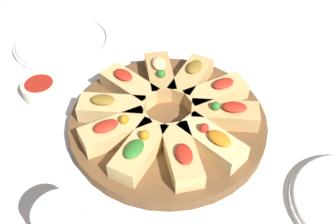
% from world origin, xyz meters
% --- Properties ---
extents(ground_plane, '(3.00, 3.00, 0.00)m').
position_xyz_m(ground_plane, '(0.00, 0.00, 0.00)').
color(ground_plane, white).
extents(serving_board, '(0.35, 0.35, 0.02)m').
position_xyz_m(serving_board, '(0.00, 0.00, 0.01)').
color(serving_board, brown).
rests_on(serving_board, ground_plane).
extents(focaccia_slice_0, '(0.06, 0.12, 0.04)m').
position_xyz_m(focaccia_slice_0, '(-0.01, -0.10, 0.04)').
color(focaccia_slice_0, '#DBB775').
rests_on(focaccia_slice_0, serving_board).
extents(focaccia_slice_1, '(0.10, 0.12, 0.04)m').
position_xyz_m(focaccia_slice_1, '(0.05, -0.09, 0.04)').
color(focaccia_slice_1, '#DBB775').
rests_on(focaccia_slice_1, serving_board).
extents(focaccia_slice_2, '(0.13, 0.09, 0.04)m').
position_xyz_m(focaccia_slice_2, '(0.09, -0.04, 0.04)').
color(focaccia_slice_2, '#DBB775').
rests_on(focaccia_slice_2, serving_board).
extents(focaccia_slice_3, '(0.12, 0.07, 0.04)m').
position_xyz_m(focaccia_slice_3, '(0.10, 0.02, 0.04)').
color(focaccia_slice_3, '#E5C689').
rests_on(focaccia_slice_3, serving_board).
extents(focaccia_slice_4, '(0.11, 0.12, 0.04)m').
position_xyz_m(focaccia_slice_4, '(0.06, 0.08, 0.04)').
color(focaccia_slice_4, tan).
rests_on(focaccia_slice_4, serving_board).
extents(focaccia_slice_5, '(0.06, 0.12, 0.04)m').
position_xyz_m(focaccia_slice_5, '(0.01, 0.10, 0.04)').
color(focaccia_slice_5, '#DBB775').
rests_on(focaccia_slice_5, serving_board).
extents(focaccia_slice_6, '(0.10, 0.12, 0.04)m').
position_xyz_m(focaccia_slice_6, '(-0.05, 0.09, 0.04)').
color(focaccia_slice_6, tan).
rests_on(focaccia_slice_6, serving_board).
extents(focaccia_slice_7, '(0.12, 0.09, 0.04)m').
position_xyz_m(focaccia_slice_7, '(-0.09, 0.04, 0.04)').
color(focaccia_slice_7, tan).
rests_on(focaccia_slice_7, serving_board).
extents(focaccia_slice_8, '(0.12, 0.07, 0.04)m').
position_xyz_m(focaccia_slice_8, '(-0.10, -0.02, 0.04)').
color(focaccia_slice_8, '#DBB775').
rests_on(focaccia_slice_8, serving_board).
extents(focaccia_slice_9, '(0.11, 0.12, 0.04)m').
position_xyz_m(focaccia_slice_9, '(-0.06, -0.08, 0.04)').
color(focaccia_slice_9, '#DBB775').
rests_on(focaccia_slice_9, serving_board).
extents(plate_left, '(0.22, 0.22, 0.02)m').
position_xyz_m(plate_left, '(-0.35, -0.05, 0.01)').
color(plate_left, white).
rests_on(plate_left, ground_plane).
extents(dipping_bowl, '(0.07, 0.07, 0.03)m').
position_xyz_m(dipping_bowl, '(-0.21, -0.15, 0.02)').
color(dipping_bowl, silver).
rests_on(dipping_bowl, ground_plane).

